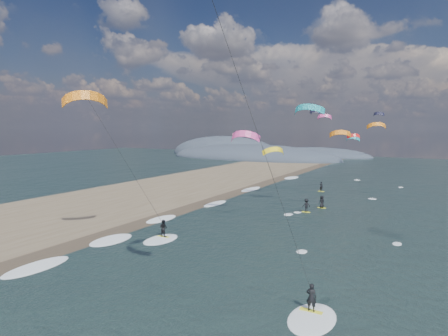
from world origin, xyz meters
The scene contains 9 objects.
ground centered at (0.00, 0.00, 0.00)m, with size 260.00×260.00×0.00m, color black.
sand_strip centered at (-24.00, 10.00, 0.00)m, with size 26.00×240.00×0.00m, color brown.
wet_sand_strip centered at (-12.00, 10.00, 0.00)m, with size 3.00×240.00×0.00m, color #382D23.
coastal_hills centered at (-44.84, 107.86, 0.00)m, with size 80.00×41.00×15.00m.
kitesurfer_near_a centered at (7.71, -3.31, 15.11)m, with size 7.81×9.30×19.65m.
kitesurfer_near_b centered at (-8.82, 5.03, 9.62)m, with size 6.93×9.30×14.70m.
far_kitesurfers centered at (2.51, 31.05, 0.87)m, with size 4.76×17.57×1.77m.
bg_kite_field centered at (-0.42, 52.02, 11.24)m, with size 16.43×73.23×8.54m.
shoreline_surf centered at (-10.80, 14.75, 0.00)m, with size 2.40×79.40×0.11m.
Camera 1 is at (16.86, -19.38, 10.93)m, focal length 30.00 mm.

